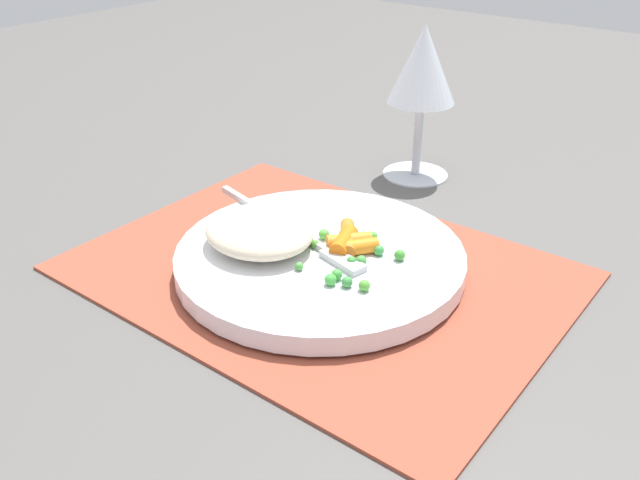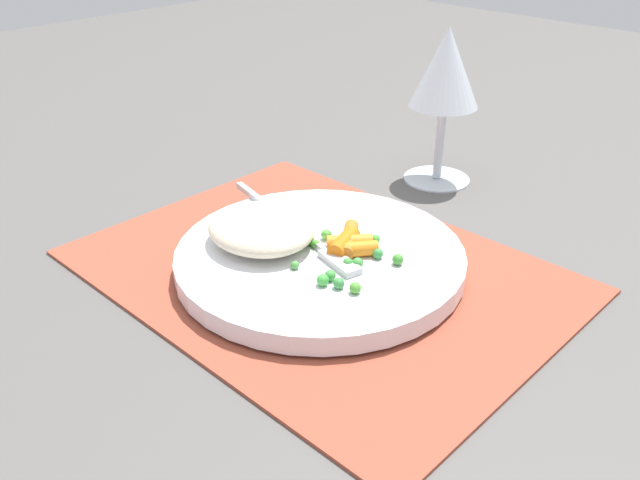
% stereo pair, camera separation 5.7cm
% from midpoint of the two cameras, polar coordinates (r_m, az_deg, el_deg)
% --- Properties ---
extents(ground_plane, '(2.40, 2.40, 0.00)m').
position_cam_midpoint_polar(ground_plane, '(0.61, 2.65, -2.80)').
color(ground_plane, '#565451').
extents(placemat, '(0.42, 0.31, 0.01)m').
position_cam_midpoint_polar(placemat, '(0.61, 2.66, -2.56)').
color(placemat, '#9E4733').
rests_on(placemat, ground_plane).
extents(plate, '(0.26, 0.26, 0.02)m').
position_cam_midpoint_polar(plate, '(0.60, 2.68, -1.62)').
color(plate, white).
rests_on(plate, placemat).
extents(rice_mound, '(0.10, 0.09, 0.03)m').
position_cam_midpoint_polar(rice_mound, '(0.60, -2.30, 0.90)').
color(rice_mound, beige).
rests_on(rice_mound, plate).
extents(carrot_portion, '(0.05, 0.06, 0.02)m').
position_cam_midpoint_polar(carrot_portion, '(0.60, 5.16, -0.33)').
color(carrot_portion, orange).
rests_on(carrot_portion, plate).
extents(pea_scatter, '(0.09, 0.09, 0.01)m').
position_cam_midpoint_polar(pea_scatter, '(0.58, 4.61, -1.75)').
color(pea_scatter, green).
rests_on(pea_scatter, plate).
extents(fork, '(0.21, 0.06, 0.01)m').
position_cam_midpoint_polar(fork, '(0.62, 1.09, 0.51)').
color(fork, silver).
rests_on(fork, plate).
extents(wine_glass, '(0.08, 0.08, 0.17)m').
position_cam_midpoint_polar(wine_glass, '(0.77, 12.61, 13.36)').
color(wine_glass, silver).
rests_on(wine_glass, ground_plane).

